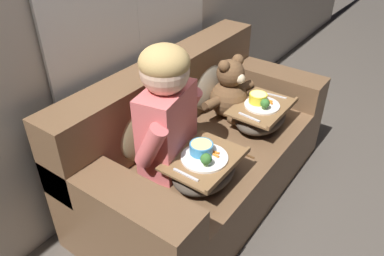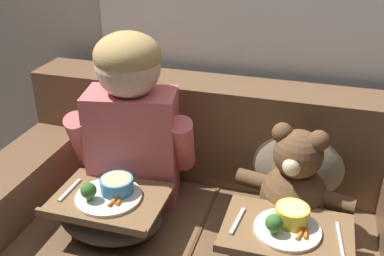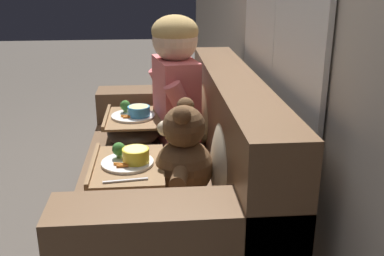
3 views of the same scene
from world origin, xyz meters
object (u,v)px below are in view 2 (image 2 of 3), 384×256
Objects in this scene: throw_pillow_behind_child at (150,134)px; lap_tray_teddy at (285,246)px; couch at (210,225)px; teddy_bear at (294,186)px; throw_pillow_behind_teddy at (299,155)px; lap_tray_child at (110,212)px; child_figure at (131,113)px.

throw_pillow_behind_child is 0.76m from lap_tray_teddy.
couch is 0.46m from throw_pillow_behind_child.
throw_pillow_behind_child is 1.05× the size of lap_tray_teddy.
throw_pillow_behind_child is at bearing 163.59° from teddy_bear.
couch is at bearing -151.98° from throw_pillow_behind_teddy.
throw_pillow_behind_teddy reaches higher than lap_tray_child.
lap_tray_child is (0.00, -0.23, -0.29)m from child_figure.
child_figure is at bearing -177.60° from couch.
teddy_bear is 0.67m from lap_tray_child.
throw_pillow_behind_child is 0.63× the size of child_figure.
throw_pillow_behind_teddy is 1.01× the size of lap_tray_child.
child_figure is (-0.63, -0.18, 0.18)m from throw_pillow_behind_teddy.
teddy_bear is 1.10× the size of lap_tray_child.
teddy_bear is at bearing -3.20° from couch.
throw_pillow_behind_child reaches higher than teddy_bear.
lap_tray_teddy is (-0.00, -0.41, -0.12)m from throw_pillow_behind_teddy.
lap_tray_child is 0.96× the size of lap_tray_teddy.
lap_tray_child is (-0.63, -0.41, -0.12)m from throw_pillow_behind_teddy.
lap_tray_teddy is at bearing -37.95° from couch.
throw_pillow_behind_child is 0.25m from child_figure.
lap_tray_child is (0.00, -0.41, -0.12)m from throw_pillow_behind_child.
couch reaches higher than lap_tray_teddy.
throw_pillow_behind_teddy is 0.19m from teddy_bear.
throw_pillow_behind_teddy is 0.59× the size of child_figure.
couch is 3.86× the size of teddy_bear.
couch is 0.43m from lap_tray_teddy.
lap_tray_child is at bearing -142.02° from couch.
throw_pillow_behind_child reaches higher than lap_tray_child.
couch is 4.25× the size of lap_tray_child.
child_figure is at bearing 90.02° from lap_tray_child.
teddy_bear is (0.62, -0.18, -0.03)m from throw_pillow_behind_child.
couch is at bearing 142.05° from lap_tray_teddy.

